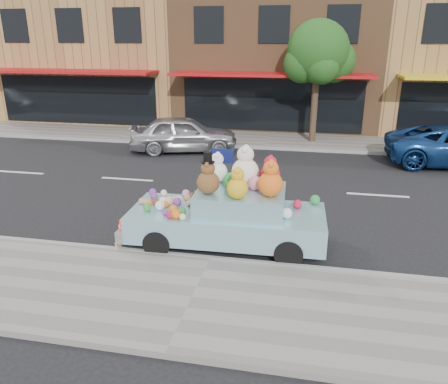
# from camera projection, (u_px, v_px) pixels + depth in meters

# --- Properties ---
(ground) EXTENTS (120.00, 120.00, 0.00)m
(ground) POSITION_uv_depth(u_px,v_px,m) (246.00, 187.00, 13.82)
(ground) COLOR black
(ground) RESTS_ON ground
(near_sidewalk) EXTENTS (60.00, 3.00, 0.12)m
(near_sidewalk) POSITION_uv_depth(u_px,v_px,m) (192.00, 299.00, 7.79)
(near_sidewalk) COLOR gray
(near_sidewalk) RESTS_ON ground
(far_sidewalk) EXTENTS (60.00, 3.00, 0.12)m
(far_sidewalk) POSITION_uv_depth(u_px,v_px,m) (267.00, 140.00, 19.80)
(far_sidewalk) COLOR gray
(far_sidewalk) RESTS_ON ground
(near_kerb) EXTENTS (60.00, 0.12, 0.13)m
(near_kerb) POSITION_uv_depth(u_px,v_px,m) (211.00, 260.00, 9.18)
(near_kerb) COLOR gray
(near_kerb) RESTS_ON ground
(far_kerb) EXTENTS (60.00, 0.12, 0.13)m
(far_kerb) POSITION_uv_depth(u_px,v_px,m) (263.00, 148.00, 18.41)
(far_kerb) COLOR gray
(far_kerb) RESTS_ON ground
(storefront_left) EXTENTS (10.00, 9.80, 7.30)m
(storefront_left) POSITION_uv_depth(u_px,v_px,m) (108.00, 52.00, 25.49)
(storefront_left) COLOR #A27644
(storefront_left) RESTS_ON ground
(storefront_mid) EXTENTS (10.00, 9.80, 7.30)m
(storefront_mid) POSITION_uv_depth(u_px,v_px,m) (280.00, 53.00, 23.65)
(storefront_mid) COLOR brown
(storefront_mid) RESTS_ON ground
(street_tree) EXTENTS (3.00, 2.70, 5.22)m
(street_tree) POSITION_uv_depth(u_px,v_px,m) (318.00, 57.00, 18.26)
(street_tree) COLOR #38281C
(street_tree) RESTS_ON ground
(car_silver) EXTENTS (4.65, 2.84, 1.48)m
(car_silver) POSITION_uv_depth(u_px,v_px,m) (184.00, 134.00, 17.86)
(car_silver) COLOR #A9A9AD
(car_silver) RESTS_ON ground
(art_car) EXTENTS (4.54, 1.90, 2.26)m
(art_car) POSITION_uv_depth(u_px,v_px,m) (229.00, 212.00, 9.70)
(art_car) COLOR black
(art_car) RESTS_ON ground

